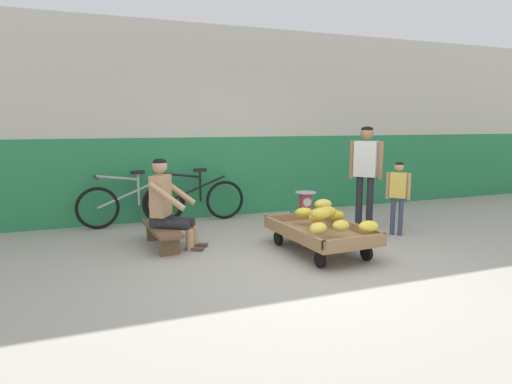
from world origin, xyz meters
name	(u,v)px	position (x,y,z in m)	size (l,w,h in m)	color
ground_plane	(306,268)	(0.00, 0.00, 0.00)	(80.00, 80.00, 0.00)	#A39E93
back_wall	(221,123)	(0.00, 3.14, 1.58)	(16.00, 0.30, 3.15)	#287F4C
banana_cart	(320,233)	(0.44, 0.47, 0.24)	(0.92, 1.48, 0.36)	#99754C
banana_pile	(328,217)	(0.47, 0.36, 0.47)	(0.85, 1.20, 0.26)	gold
low_bench	(162,232)	(-1.33, 1.42, 0.20)	(0.37, 1.12, 0.27)	brown
vendor_seated	(168,204)	(-1.26, 1.37, 0.57)	(0.74, 0.65, 1.14)	tan
plastic_crate	(305,222)	(0.76, 1.47, 0.15)	(0.36, 0.28, 0.30)	#19847F
weighing_scale	(306,201)	(0.76, 1.47, 0.45)	(0.30, 0.30, 0.29)	#28282D
bicycle_near_left	(132,203)	(-1.56, 2.78, 0.35)	(1.66, 0.48, 0.86)	black
bicycle_far_left	(194,200)	(-0.58, 2.77, 0.35)	(1.66, 0.48, 0.86)	black
customer_adult	(366,166)	(1.65, 1.29, 0.95)	(0.36, 0.39, 1.53)	#232328
customer_child	(398,190)	(1.88, 0.84, 0.65)	(0.25, 0.26, 1.04)	#38425B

